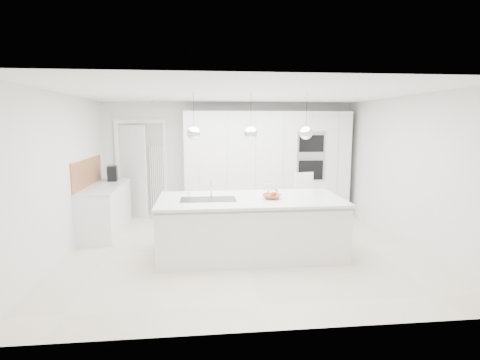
{
  "coord_description": "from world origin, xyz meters",
  "views": [
    {
      "loc": [
        -0.65,
        -5.9,
        2.05
      ],
      "look_at": [
        0.0,
        0.3,
        1.1
      ],
      "focal_mm": 28.0,
      "sensor_mm": 36.0,
      "label": 1
    }
  ],
  "objects": [
    {
      "name": "floor",
      "position": [
        0.0,
        0.0,
        0.0
      ],
      "size": [
        5.5,
        5.5,
        0.0
      ],
      "primitive_type": "plane",
      "color": "beige",
      "rests_on": "ground"
    },
    {
      "name": "wall_back",
      "position": [
        0.0,
        2.5,
        1.25
      ],
      "size": [
        5.5,
        0.0,
        5.5
      ],
      "primitive_type": "plane",
      "rotation": [
        1.57,
        0.0,
        0.0
      ],
      "color": "silver",
      "rests_on": "ground"
    },
    {
      "name": "wall_left",
      "position": [
        -2.75,
        0.0,
        1.25
      ],
      "size": [
        0.0,
        5.0,
        5.0
      ],
      "primitive_type": "plane",
      "rotation": [
        1.57,
        0.0,
        1.57
      ],
      "color": "silver",
      "rests_on": "ground"
    },
    {
      "name": "ceiling",
      "position": [
        0.0,
        0.0,
        2.5
      ],
      "size": [
        5.5,
        5.5,
        0.0
      ],
      "primitive_type": "plane",
      "rotation": [
        3.14,
        0.0,
        0.0
      ],
      "color": "white",
      "rests_on": "wall_back"
    },
    {
      "name": "tall_cabinets",
      "position": [
        0.8,
        2.2,
        1.15
      ],
      "size": [
        3.6,
        0.6,
        2.3
      ],
      "primitive_type": "cube",
      "color": "white",
      "rests_on": "floor"
    },
    {
      "name": "oven_stack",
      "position": [
        1.7,
        1.89,
        1.35
      ],
      "size": [
        0.62,
        0.04,
        1.05
      ],
      "primitive_type": null,
      "color": "#A5A5A8",
      "rests_on": "tall_cabinets"
    },
    {
      "name": "doorway_frame",
      "position": [
        -1.95,
        2.47,
        1.02
      ],
      "size": [
        1.11,
        0.08,
        2.13
      ],
      "primitive_type": null,
      "color": "white",
      "rests_on": "floor"
    },
    {
      "name": "hallway_door",
      "position": [
        -2.2,
        2.42,
        1.0
      ],
      "size": [
        0.76,
        0.38,
        2.0
      ],
      "primitive_type": "cube",
      "rotation": [
        0.0,
        0.0,
        -0.44
      ],
      "color": "white",
      "rests_on": "floor"
    },
    {
      "name": "radiator",
      "position": [
        -1.63,
        2.46,
        0.85
      ],
      "size": [
        0.32,
        0.04,
        1.4
      ],
      "primitive_type": null,
      "color": "white",
      "rests_on": "floor"
    },
    {
      "name": "left_base_cabinets",
      "position": [
        -2.45,
        1.2,
        0.43
      ],
      "size": [
        0.6,
        1.8,
        0.86
      ],
      "primitive_type": "cube",
      "color": "white",
      "rests_on": "floor"
    },
    {
      "name": "left_worktop",
      "position": [
        -2.45,
        1.2,
        0.88
      ],
      "size": [
        0.62,
        1.82,
        0.04
      ],
      "primitive_type": "cube",
      "color": "silver",
      "rests_on": "left_base_cabinets"
    },
    {
      "name": "oak_backsplash",
      "position": [
        -2.74,
        1.2,
        1.15
      ],
      "size": [
        0.02,
        1.8,
        0.5
      ],
      "primitive_type": "cube",
      "color": "#A3683F",
      "rests_on": "wall_left"
    },
    {
      "name": "island_base",
      "position": [
        0.1,
        -0.3,
        0.43
      ],
      "size": [
        2.8,
        1.2,
        0.86
      ],
      "primitive_type": "cube",
      "color": "white",
      "rests_on": "floor"
    },
    {
      "name": "island_worktop",
      "position": [
        0.1,
        -0.25,
        0.88
      ],
      "size": [
        2.84,
        1.4,
        0.04
      ],
      "primitive_type": "cube",
      "color": "silver",
      "rests_on": "island_base"
    },
    {
      "name": "island_sink",
      "position": [
        -0.55,
        -0.3,
        0.82
      ],
      "size": [
        0.84,
        0.44,
        0.18
      ],
      "primitive_type": null,
      "color": "#3F3F42",
      "rests_on": "island_worktop"
    },
    {
      "name": "island_tap",
      "position": [
        -0.5,
        -0.1,
        1.05
      ],
      "size": [
        0.02,
        0.02,
        0.3
      ],
      "primitive_type": "cylinder",
      "color": "white",
      "rests_on": "island_worktop"
    },
    {
      "name": "pendant_left",
      "position": [
        -0.75,
        -0.3,
        1.9
      ],
      "size": [
        0.2,
        0.2,
        0.2
      ],
      "primitive_type": "sphere",
      "color": "white",
      "rests_on": "ceiling"
    },
    {
      "name": "pendant_mid",
      "position": [
        0.1,
        -0.3,
        1.9
      ],
      "size": [
        0.2,
        0.2,
        0.2
      ],
      "primitive_type": "sphere",
      "color": "white",
      "rests_on": "ceiling"
    },
    {
      "name": "pendant_right",
      "position": [
        0.95,
        -0.3,
        1.9
      ],
      "size": [
        0.2,
        0.2,
        0.2
      ],
      "primitive_type": "sphere",
      "color": "white",
      "rests_on": "ceiling"
    },
    {
      "name": "fruit_bowl",
      "position": [
        0.42,
        -0.35,
        0.94
      ],
      "size": [
        0.39,
        0.39,
        0.07
      ],
      "primitive_type": "imported",
      "rotation": [
        0.0,
        0.0,
        -0.44
      ],
      "color": "#A3683F",
      "rests_on": "island_worktop"
    },
    {
      "name": "espresso_machine",
      "position": [
        -2.43,
        1.79,
        1.05
      ],
      "size": [
        0.21,
        0.3,
        0.3
      ],
      "primitive_type": "cube",
      "rotation": [
        0.0,
        0.0,
        0.11
      ],
      "color": "black",
      "rests_on": "left_worktop"
    },
    {
      "name": "bar_stool_left",
      "position": [
        0.56,
        0.56,
        0.48
      ],
      "size": [
        0.43,
        0.51,
        0.96
      ],
      "primitive_type": null,
      "rotation": [
        0.0,
        0.0,
        0.29
      ],
      "color": "white",
      "rests_on": "floor"
    },
    {
      "name": "bar_stool_right",
      "position": [
        1.22,
        0.57,
        0.57
      ],
      "size": [
        0.47,
        0.59,
        1.15
      ],
      "primitive_type": null,
      "rotation": [
        0.0,
        0.0,
        0.2
      ],
      "color": "white",
      "rests_on": "floor"
    },
    {
      "name": "apple_a",
      "position": [
        0.44,
        -0.37,
        0.97
      ],
      "size": [
        0.07,
        0.07,
        0.07
      ],
      "primitive_type": "sphere",
      "color": "#A61D11",
      "rests_on": "fruit_bowl"
    },
    {
      "name": "apple_b",
      "position": [
        0.46,
        -0.33,
        0.97
      ],
      "size": [
        0.08,
        0.08,
        0.08
      ],
      "primitive_type": "sphere",
      "color": "#A61D11",
      "rests_on": "fruit_bowl"
    },
    {
      "name": "apple_c",
      "position": [
        0.46,
        -0.35,
        0.97
      ],
      "size": [
        0.08,
        0.08,
        0.08
      ],
      "primitive_type": "sphere",
      "color": "#A61D11",
      "rests_on": "fruit_bowl"
    },
    {
      "name": "banana_bunch",
      "position": [
        0.44,
        -0.32,
        1.01
      ],
      "size": [
        0.22,
        0.16,
        0.2
      ],
      "primitive_type": "torus",
      "rotation": [
        1.22,
        0.0,
        0.35
      ],
      "color": "gold",
      "rests_on": "fruit_bowl"
    }
  ]
}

